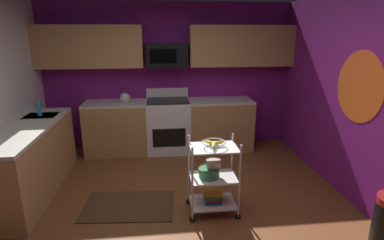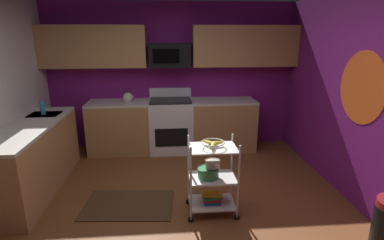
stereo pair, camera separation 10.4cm
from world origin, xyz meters
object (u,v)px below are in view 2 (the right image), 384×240
fruit_bowl (213,143)px  mixing_bowl_large (208,172)px  mixing_bowl_small (213,164)px  dish_soap_bottle (43,108)px  rolling_cart (212,177)px  book_stack (212,198)px  kettle (128,97)px  oven_range (171,125)px  microwave (170,55)px

fruit_bowl → mixing_bowl_large: (-0.05, 0.00, -0.36)m
mixing_bowl_small → dish_soap_bottle: (-2.33, 1.26, 0.40)m
rolling_cart → book_stack: 0.26m
kettle → dish_soap_bottle: bearing=-146.1°
rolling_cart → kettle: kettle is taller
dish_soap_bottle → book_stack: bearing=-29.0°
kettle → mixing_bowl_small: bearing=-59.7°
mixing_bowl_large → dish_soap_bottle: size_ratio=1.26×
fruit_bowl → kettle: kettle is taller
mixing_bowl_large → mixing_bowl_small: (0.05, 0.02, 0.10)m
oven_range → mixing_bowl_small: size_ratio=6.04×
microwave → book_stack: microwave is taller
rolling_cart → book_stack: bearing=172.9°
rolling_cart → mixing_bowl_large: rolling_cart is taller
book_stack → microwave: bearing=101.7°
microwave → dish_soap_bottle: (-1.87, -0.87, -0.68)m
mixing_bowl_small → kettle: 2.38m
oven_range → mixing_bowl_large: 2.09m
microwave → mixing_bowl_large: bearing=-79.5°
mixing_bowl_large → kettle: (-1.13, 2.05, 0.48)m
rolling_cart → kettle: bearing=120.0°
rolling_cart → kettle: 2.43m
oven_range → mixing_bowl_large: bearing=-79.0°
rolling_cart → mixing_bowl_small: bearing=76.5°
mixing_bowl_large → book_stack: size_ratio=1.02×
microwave → rolling_cart: size_ratio=0.77×
fruit_bowl → microwave: bearing=101.7°
rolling_cart → mixing_bowl_large: size_ratio=3.63×
fruit_bowl → book_stack: fruit_bowl is taller
kettle → dish_soap_bottle: 1.37m
mixing_bowl_large → book_stack: 0.33m
oven_range → book_stack: oven_range is taller
rolling_cart → dish_soap_bottle: bearing=151.0°
rolling_cart → dish_soap_bottle: size_ratio=4.57×
fruit_bowl → mixing_bowl_large: 0.36m
microwave → book_stack: 2.67m
mixing_bowl_large → book_stack: bearing=0.0°
mixing_bowl_large → fruit_bowl: bearing=-0.0°
mixing_bowl_small → dish_soap_bottle: size_ratio=0.91×
fruit_bowl → mixing_bowl_small: (0.01, 0.02, -0.26)m
microwave → kettle: bearing=-171.6°
fruit_bowl → kettle: 2.37m
book_stack → dish_soap_bottle: size_ratio=1.23×
oven_range → fruit_bowl: 2.14m
mixing_bowl_large → mixing_bowl_small: size_ratio=1.38×
book_stack → dish_soap_bottle: bearing=151.0°
mixing_bowl_large → book_stack: (0.05, 0.00, -0.33)m
microwave → rolling_cart: microwave is taller
fruit_bowl → dish_soap_bottle: 2.66m
microwave → mixing_bowl_small: bearing=-78.0°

